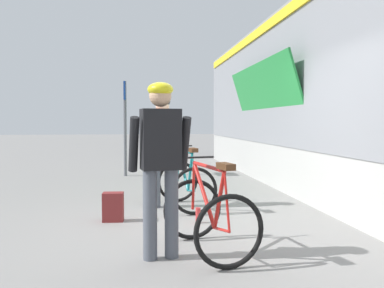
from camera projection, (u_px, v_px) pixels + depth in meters
The scene contains 8 objects.
ground_plane at pixel (218, 223), 5.41m from camera, with size 80.00×80.00×0.00m, color gray.
cyclist_near_in_dark at pixel (161, 154), 3.97m from camera, with size 0.64×0.37×1.76m.
cyclist_far_in_red at pixel (162, 142), 6.41m from camera, with size 0.65×0.40×1.76m.
bicycle_near_red at pixel (209, 215), 4.18m from camera, with size 0.91×1.19×0.99m.
bicycle_far_teal at pixel (186, 183), 6.38m from camera, with size 0.86×1.16×0.99m.
backpack_on_platform at pixel (113, 207), 5.53m from camera, with size 0.28×0.18×0.40m, color maroon.
water_bottle_near_the_bikes at pixel (198, 215), 5.43m from camera, with size 0.07×0.07×0.21m, color red.
platform_sign_post at pixel (125, 112), 10.11m from camera, with size 0.08×0.70×2.40m.
Camera 1 is at (-1.05, -5.25, 1.37)m, focal length 37.50 mm.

